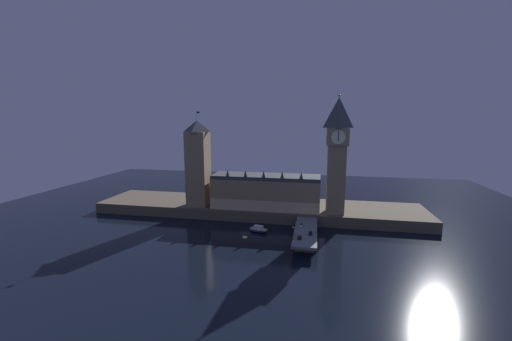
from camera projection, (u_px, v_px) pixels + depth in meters
ground_plane at (245, 233)px, 179.64m from camera, size 400.00×400.00×0.00m
embankment at (257, 208)px, 216.87m from camera, size 220.00×42.00×6.93m
parliament_hall at (266, 191)px, 205.40m from camera, size 69.65×21.20×25.84m
clock_tower at (337, 152)px, 188.80m from camera, size 13.18×13.29×71.93m
victoria_tower at (198, 163)px, 208.38m from camera, size 13.68×13.68×62.69m
bridge at (306, 234)px, 167.68m from camera, size 11.99×46.00×5.79m
car_northbound_lead at (301, 225)px, 173.14m from camera, size 2.05×3.84×1.49m
car_northbound_trail at (300, 237)px, 155.67m from camera, size 1.93×4.01×1.35m
car_southbound_lead at (311, 233)px, 161.34m from camera, size 1.89×4.14×1.38m
pedestrian_near_rail at (295, 235)px, 158.26m from camera, size 0.38×0.38×1.83m
pedestrian_mid_walk at (316, 232)px, 162.65m from camera, size 0.38×0.38×1.77m
street_lamp_near at (293, 231)px, 153.47m from camera, size 1.34×0.60×6.88m
street_lamp_far at (297, 214)px, 182.01m from camera, size 1.34×0.60×6.73m
boat_upstream at (258, 230)px, 180.91m from camera, size 12.19×7.75×3.71m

